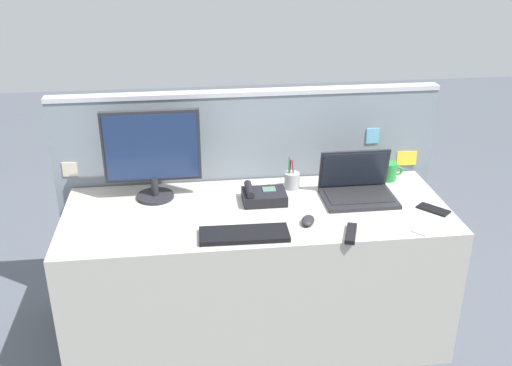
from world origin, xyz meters
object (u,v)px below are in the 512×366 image
at_px(computer_mouse_right_hand, 308,221).
at_px(cell_phone_black_slab, 433,209).
at_px(desk_phone, 263,196).
at_px(tv_remote, 351,233).
at_px(coffee_mug, 389,171).
at_px(desktop_monitor, 152,151).
at_px(keyboard_main, 244,234).
at_px(laptop, 357,187).
at_px(pen_cup, 292,180).
at_px(cell_phone_white_slab, 426,227).

bearing_deg(computer_mouse_right_hand, cell_phone_black_slab, 25.68).
xyz_separation_m(desk_phone, computer_mouse_right_hand, (0.18, -0.25, -0.02)).
bearing_deg(tv_remote, coffee_mug, 77.00).
relative_size(desktop_monitor, keyboard_main, 1.20).
height_order(laptop, cell_phone_black_slab, laptop).
bearing_deg(cell_phone_black_slab, coffee_mug, 64.04).
relative_size(desktop_monitor, cell_phone_black_slab, 3.15).
height_order(desk_phone, tv_remote, desk_phone).
xyz_separation_m(desk_phone, keyboard_main, (-0.13, -0.34, -0.02)).
height_order(keyboard_main, pen_cup, pen_cup).
relative_size(cell_phone_black_slab, tv_remote, 0.89).
xyz_separation_m(keyboard_main, cell_phone_black_slab, (0.94, 0.14, -0.01)).
relative_size(cell_phone_black_slab, cell_phone_white_slab, 1.01).
distance_m(laptop, keyboard_main, 0.70).
distance_m(desk_phone, pen_cup, 0.22).
xyz_separation_m(keyboard_main, computer_mouse_right_hand, (0.31, 0.08, 0.01)).
distance_m(computer_mouse_right_hand, cell_phone_white_slab, 0.54).
height_order(cell_phone_black_slab, coffee_mug, coffee_mug).
bearing_deg(keyboard_main, tv_remote, -4.46).
bearing_deg(desk_phone, desktop_monitor, 167.33).
relative_size(keyboard_main, pen_cup, 2.20).
relative_size(desktop_monitor, coffee_mug, 3.84).
xyz_separation_m(pen_cup, coffee_mug, (0.54, 0.04, 0.00)).
distance_m(desk_phone, cell_phone_black_slab, 0.83).
xyz_separation_m(computer_mouse_right_hand, cell_phone_black_slab, (0.63, 0.06, -0.01)).
xyz_separation_m(desk_phone, cell_phone_black_slab, (0.81, -0.20, -0.03)).
distance_m(laptop, tv_remote, 0.41).
bearing_deg(cell_phone_black_slab, tv_remote, 161.42).
relative_size(computer_mouse_right_hand, coffee_mug, 0.80).
distance_m(desktop_monitor, laptop, 1.04).
xyz_separation_m(desk_phone, pen_cup, (0.17, 0.14, 0.01)).
bearing_deg(tv_remote, pen_cup, 127.76).
height_order(desktop_monitor, tv_remote, desktop_monitor).
xyz_separation_m(keyboard_main, tv_remote, (0.48, -0.05, -0.00)).
distance_m(computer_mouse_right_hand, cell_phone_black_slab, 0.64).
height_order(pen_cup, coffee_mug, pen_cup).
relative_size(pen_cup, coffee_mug, 1.46).
xyz_separation_m(desktop_monitor, desk_phone, (0.54, -0.12, -0.22)).
bearing_deg(laptop, keyboard_main, -151.00).
height_order(desktop_monitor, pen_cup, desktop_monitor).
relative_size(laptop, keyboard_main, 0.90).
relative_size(laptop, desk_phone, 1.67).
bearing_deg(cell_phone_white_slab, cell_phone_black_slab, 105.84).
relative_size(desktop_monitor, tv_remote, 2.82).
relative_size(laptop, cell_phone_white_slab, 2.39).
bearing_deg(coffee_mug, cell_phone_black_slab, -75.16).
bearing_deg(laptop, cell_phone_white_slab, -58.68).
relative_size(desk_phone, keyboard_main, 0.54).
distance_m(laptop, cell_phone_white_slab, 0.43).
bearing_deg(desk_phone, coffee_mug, 14.40).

